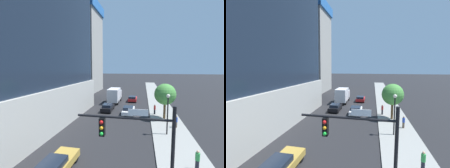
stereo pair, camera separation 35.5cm
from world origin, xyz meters
The scene contains 13 objects.
sidewalk centered at (7.67, 20.00, 0.07)m, with size 4.57×120.00×0.15m, color gray.
construction_building centered at (-18.86, 45.87, 16.01)m, with size 17.83×18.53×38.13m.
traffic_light_pole centered at (4.00, 3.16, 4.16)m, with size 5.52×0.48×6.01m.
street_lamp centered at (7.08, 13.76, 3.44)m, with size 0.44×0.44×4.91m.
street_tree centered at (7.54, 19.83, 4.01)m, with size 3.30×3.30×5.54m.
car_gold centered at (-2.31, 4.93, 0.70)m, with size 1.90×4.35×1.36m.
car_white centered at (1.71, 21.47, 0.72)m, with size 1.94×4.44×1.44m.
car_red centered at (1.71, 32.02, 0.71)m, with size 1.95×4.08×1.37m.
car_black centered at (-2.31, 22.78, 0.69)m, with size 1.87×4.34×1.39m.
box_truck centered at (-2.31, 29.96, 1.85)m, with size 2.37×6.69×3.39m.
pedestrian_green_shirt centered at (8.44, 7.31, 0.96)m, with size 0.34×0.34×1.61m.
pedestrian_red_shirt centered at (6.20, 21.90, 1.00)m, with size 0.34×0.34×1.67m.
pedestrian_blue_shirt centered at (8.61, 16.27, 0.95)m, with size 0.34×0.34×1.57m.
Camera 2 is at (4.47, -5.26, 8.20)m, focal length 25.04 mm.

